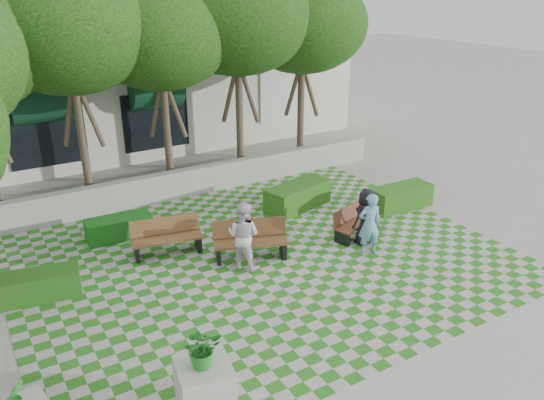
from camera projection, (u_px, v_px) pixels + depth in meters
ground at (286, 278)px, 12.80m from camera, size 90.00×90.00×0.00m
lawn at (265, 260)px, 13.59m from camera, size 12.00×12.00×0.00m
sidewalk_south at (434, 400)px, 9.09m from camera, size 16.00×2.00×0.01m
retaining_wall at (186, 183)px, 17.52m from camera, size 15.00×0.36×0.90m
bench_east at (356, 221)px, 14.81m from camera, size 1.72×0.98×0.86m
bench_mid at (250, 241)px, 13.58m from camera, size 1.99×1.27×1.00m
bench_west at (167, 237)px, 13.80m from camera, size 1.89×0.93×0.95m
hedge_east at (401, 197)px, 16.62m from camera, size 2.04×0.87×0.71m
hedge_midright at (298, 196)px, 16.61m from camera, size 2.37×1.42×0.78m
hedge_midleft at (119, 228)px, 14.67m from camera, size 1.80×0.80×0.62m
hedge_west at (39, 285)px, 11.91m from camera, size 1.87×1.01×0.62m
planter_front at (204, 377)px, 8.72m from camera, size 1.02×1.02×1.56m
person_blue at (369, 224)px, 13.65m from camera, size 0.70×0.55×1.68m
person_dark at (366, 216)px, 14.21m from camera, size 0.82×0.59×1.58m
person_white at (243, 235)px, 12.98m from camera, size 1.03×1.07×1.74m
tree_row at (115, 38)px, 14.61m from camera, size 17.70×13.40×7.41m
building at (133, 81)px, 23.38m from camera, size 18.00×8.92×5.15m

